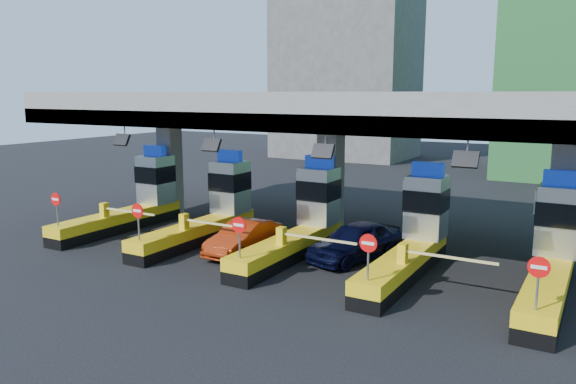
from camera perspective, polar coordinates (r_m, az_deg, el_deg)
The scene contains 10 objects.
ground at distance 24.78m, azimuth 1.23°, elevation -6.28°, with size 120.00×120.00×0.00m, color black.
toll_canopy at distance 26.35m, azimuth 4.31°, elevation 8.21°, with size 28.00×12.09×7.00m.
toll_lane_far_left at distance 30.59m, azimuth -15.16°, elevation -0.79°, with size 4.43×8.00×4.16m.
toll_lane_left at distance 27.33m, azimuth -7.71°, elevation -1.80°, with size 4.43×8.00×4.16m.
toll_lane_center at distance 24.66m, azimuth 1.56°, elevation -3.00°, with size 4.43×8.00×4.16m.
toll_lane_right at distance 22.79m, azimuth 12.72°, elevation -4.34°, with size 4.43×8.00×4.16m.
toll_lane_far_right at distance 21.92m, azimuth 25.35°, elevation -5.66°, with size 4.43×8.00×4.16m.
bg_building_concrete at distance 62.32m, azimuth 5.96°, elevation 11.87°, with size 14.00×10.00×18.00m, color #4C4C49.
van at distance 23.88m, azimuth 6.86°, elevation -4.99°, with size 1.89×4.70×1.60m, color black.
red_car at distance 24.72m, azimuth -4.52°, elevation -4.64°, with size 1.50×4.31×1.42m, color #94270B.
Camera 1 is at (11.39, -20.87, 6.96)m, focal length 35.00 mm.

